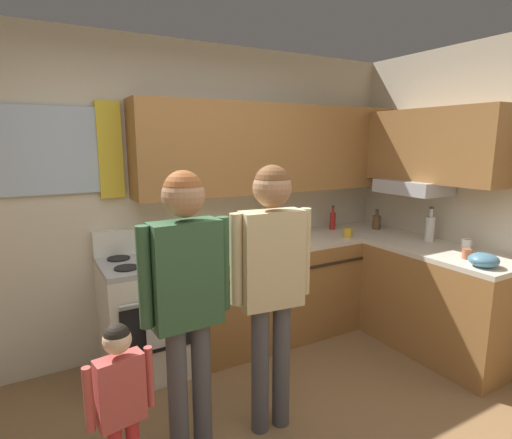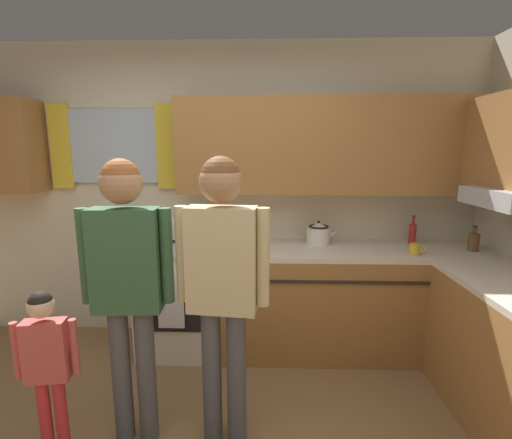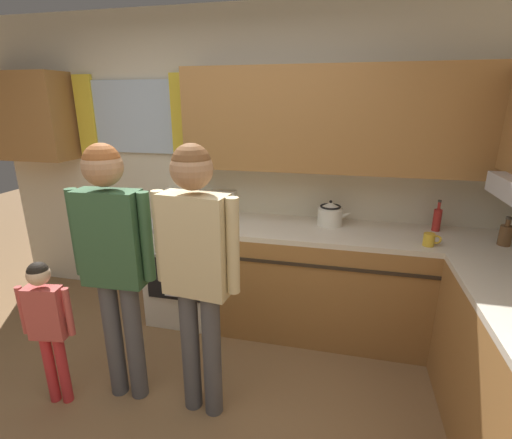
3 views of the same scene
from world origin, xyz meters
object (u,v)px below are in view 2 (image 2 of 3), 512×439
at_px(stove_oven, 182,295).
at_px(adult_in_plaid, 222,271).
at_px(bottle_squat_brown, 474,241).
at_px(adult_holding_child, 127,271).
at_px(small_child, 47,357).
at_px(stovetop_kettle, 319,233).
at_px(bottle_sauce_red, 412,233).
at_px(mug_mustard_yellow, 415,249).

bearing_deg(stove_oven, adult_in_plaid, -65.04).
xyz_separation_m(stove_oven, bottle_squat_brown, (2.37, -0.05, 0.51)).
distance_m(adult_holding_child, small_child, 0.60).
bearing_deg(stovetop_kettle, bottle_squat_brown, -8.02).
relative_size(stove_oven, stovetop_kettle, 4.02).
bearing_deg(bottle_squat_brown, adult_in_plaid, -152.17).
distance_m(stovetop_kettle, small_child, 2.11).
bearing_deg(bottle_sauce_red, bottle_squat_brown, -28.65).
xyz_separation_m(stove_oven, bottle_sauce_red, (1.98, 0.17, 0.53)).
height_order(bottle_sauce_red, mug_mustard_yellow, bottle_sauce_red).
xyz_separation_m(bottle_sauce_red, mug_mustard_yellow, (-0.11, -0.35, -0.05)).
xyz_separation_m(bottle_sauce_red, adult_holding_child, (-2.01, -1.21, 0.05)).
bearing_deg(adult_holding_child, bottle_sauce_red, 30.92).
height_order(mug_mustard_yellow, small_child, mug_mustard_yellow).
relative_size(bottle_squat_brown, adult_holding_child, 0.12).
relative_size(bottle_sauce_red, adult_in_plaid, 0.15).
relative_size(bottle_sauce_red, adult_holding_child, 0.15).
bearing_deg(small_child, stovetop_kettle, 39.52).
distance_m(adult_in_plaid, small_child, 1.03).
height_order(bottle_squat_brown, bottle_sauce_red, bottle_sauce_red).
distance_m(bottle_squat_brown, mug_mustard_yellow, 0.53).
bearing_deg(small_child, bottle_squat_brown, 22.29).
xyz_separation_m(bottle_sauce_red, small_child, (-2.41, -1.37, -0.38)).
height_order(stovetop_kettle, adult_holding_child, adult_holding_child).
distance_m(bottle_sauce_red, adult_holding_child, 2.35).
height_order(adult_holding_child, small_child, adult_holding_child).
bearing_deg(stovetop_kettle, mug_mustard_yellow, -23.82).
distance_m(mug_mustard_yellow, adult_holding_child, 2.09).
bearing_deg(bottle_sauce_red, stovetop_kettle, -176.62).
distance_m(bottle_squat_brown, small_child, 3.06).
height_order(adult_holding_child, adult_in_plaid, adult_in_plaid).
relative_size(bottle_sauce_red, small_child, 0.25).
bearing_deg(bottle_squat_brown, bottle_sauce_red, 151.35).
height_order(mug_mustard_yellow, stovetop_kettle, stovetop_kettle).
distance_m(stove_oven, small_child, 1.29).
height_order(bottle_squat_brown, adult_holding_child, adult_holding_child).
relative_size(stove_oven, bottle_squat_brown, 5.37).
bearing_deg(adult_holding_child, adult_in_plaid, -0.82).
relative_size(mug_mustard_yellow, stovetop_kettle, 0.44).
relative_size(bottle_sauce_red, mug_mustard_yellow, 2.04).
height_order(bottle_squat_brown, stovetop_kettle, stovetop_kettle).
distance_m(stove_oven, stovetop_kettle, 1.29).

